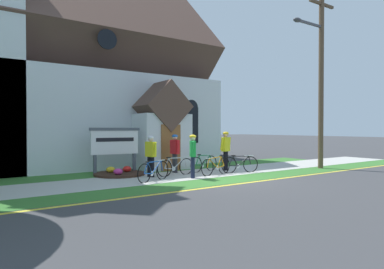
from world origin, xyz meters
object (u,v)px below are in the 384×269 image
(cyclist_in_red_jersey, at_px, (193,153))
(cyclist_in_white_jersey, at_px, (175,150))
(bicycle_blue, at_px, (176,167))
(bicycle_orange, at_px, (240,164))
(church_sign, at_px, (115,143))
(bicycle_silver, at_px, (204,163))
(cyclist_in_blue_jersey, at_px, (151,153))
(utility_pole, at_px, (320,63))
(roadside_conifer, at_px, (185,96))
(bicycle_white, at_px, (216,166))
(bicycle_green, at_px, (154,171))
(cyclist_in_yellow_jersey, at_px, (226,147))

(cyclist_in_red_jersey, distance_m, cyclist_in_white_jersey, 1.73)
(bicycle_blue, bearing_deg, bicycle_orange, -16.30)
(bicycle_blue, relative_size, cyclist_in_white_jersey, 1.06)
(church_sign, distance_m, cyclist_in_white_jersey, 2.55)
(bicycle_silver, height_order, cyclist_in_red_jersey, cyclist_in_red_jersey)
(bicycle_blue, xyz_separation_m, bicycle_silver, (1.69, 0.36, -0.00))
(cyclist_in_blue_jersey, xyz_separation_m, utility_pole, (8.05, -1.98, 4.14))
(cyclist_in_blue_jersey, distance_m, cyclist_in_white_jersey, 1.55)
(bicycle_silver, height_order, cyclist_in_white_jersey, cyclist_in_white_jersey)
(bicycle_blue, xyz_separation_m, cyclist_in_blue_jersey, (-1.03, 0.18, 0.58))
(cyclist_in_white_jersey, bearing_deg, bicycle_blue, -119.47)
(cyclist_in_red_jersey, height_order, roadside_conifer, roadside_conifer)
(bicycle_white, bearing_deg, bicycle_silver, 80.53)
(bicycle_blue, relative_size, bicycle_green, 1.09)
(bicycle_green, distance_m, roadside_conifer, 12.35)
(cyclist_in_blue_jersey, bearing_deg, church_sign, 115.54)
(church_sign, bearing_deg, bicycle_blue, -45.48)
(bicycle_white, xyz_separation_m, utility_pole, (5.51, -1.05, 4.71))
(cyclist_in_red_jersey, bearing_deg, bicycle_white, 9.85)
(bicycle_white, distance_m, bicycle_silver, 1.13)
(cyclist_in_blue_jersey, bearing_deg, cyclist_in_red_jersey, -43.88)
(cyclist_in_red_jersey, bearing_deg, utility_pole, -6.86)
(cyclist_in_blue_jersey, bearing_deg, bicycle_orange, -14.58)
(bicycle_green, height_order, cyclist_in_blue_jersey, cyclist_in_blue_jersey)
(cyclist_in_blue_jersey, relative_size, cyclist_in_yellow_jersey, 0.92)
(cyclist_in_red_jersey, bearing_deg, cyclist_in_yellow_jersey, 22.72)
(cyclist_in_white_jersey, relative_size, cyclist_in_yellow_jersey, 0.94)
(bicycle_silver, height_order, bicycle_green, bicycle_silver)
(bicycle_silver, relative_size, utility_pole, 0.18)
(cyclist_in_blue_jersey, bearing_deg, bicycle_blue, -9.83)
(bicycle_green, distance_m, cyclist_in_blue_jersey, 1.18)
(cyclist_in_white_jersey, relative_size, roadside_conifer, 0.26)
(cyclist_in_red_jersey, distance_m, roadside_conifer, 11.45)
(bicycle_silver, xyz_separation_m, cyclist_in_yellow_jersey, (1.04, -0.27, 0.69))
(church_sign, bearing_deg, roadside_conifer, 39.88)
(bicycle_white, height_order, cyclist_in_yellow_jersey, cyclist_in_yellow_jersey)
(cyclist_in_blue_jersey, distance_m, utility_pole, 9.26)
(bicycle_green, relative_size, utility_pole, 0.18)
(bicycle_blue, relative_size, cyclist_in_blue_jersey, 1.09)
(bicycle_white, xyz_separation_m, bicycle_blue, (-1.51, 0.75, -0.01))
(bicycle_silver, height_order, utility_pole, utility_pole)
(cyclist_in_blue_jersey, bearing_deg, bicycle_green, -111.50)
(roadside_conifer, bearing_deg, cyclist_in_white_jersey, -125.85)
(roadside_conifer, bearing_deg, bicycle_white, -115.89)
(church_sign, height_order, cyclist_in_yellow_jersey, church_sign)
(cyclist_in_white_jersey, bearing_deg, bicycle_orange, -33.24)
(bicycle_white, distance_m, utility_pole, 7.32)
(bicycle_green, relative_size, cyclist_in_white_jersey, 0.97)
(bicycle_green, distance_m, cyclist_in_yellow_jersey, 4.28)
(church_sign, relative_size, cyclist_in_yellow_jersey, 1.20)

